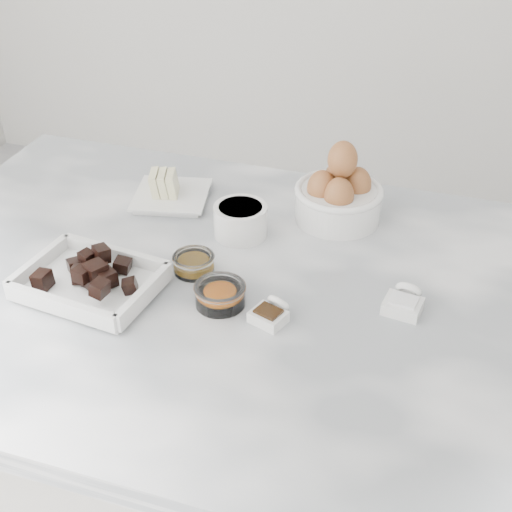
{
  "coord_description": "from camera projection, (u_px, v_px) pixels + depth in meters",
  "views": [
    {
      "loc": [
        0.31,
        -0.85,
        1.61
      ],
      "look_at": [
        0.02,
        0.03,
        0.98
      ],
      "focal_mm": 50.0,
      "sensor_mm": 36.0,
      "label": 1
    }
  ],
  "objects": [
    {
      "name": "honey_bowl",
      "position": [
        194.0,
        263.0,
        1.14
      ],
      "size": [
        0.07,
        0.07,
        0.03
      ],
      "color": "white",
      "rests_on": "marble_slab"
    },
    {
      "name": "chocolate_dish",
      "position": [
        90.0,
        278.0,
        1.1
      ],
      "size": [
        0.22,
        0.18,
        0.06
      ],
      "color": "white",
      "rests_on": "marble_slab"
    },
    {
      "name": "zest_bowl",
      "position": [
        220.0,
        294.0,
        1.07
      ],
      "size": [
        0.08,
        0.08,
        0.03
      ],
      "color": "white",
      "rests_on": "marble_slab"
    },
    {
      "name": "sugar_ramekin",
      "position": [
        241.0,
        219.0,
        1.23
      ],
      "size": [
        0.09,
        0.09,
        0.06
      ],
      "color": "white",
      "rests_on": "marble_slab"
    },
    {
      "name": "marble_slab",
      "position": [
        238.0,
        295.0,
        1.13
      ],
      "size": [
        1.2,
        0.8,
        0.04
      ],
      "primitive_type": "cube",
      "color": "silver",
      "rests_on": "cabinet"
    },
    {
      "name": "vanilla_spoon",
      "position": [
        271.0,
        313.0,
        1.04
      ],
      "size": [
        0.06,
        0.07,
        0.04
      ],
      "color": "white",
      "rests_on": "marble_slab"
    },
    {
      "name": "salt_spoon",
      "position": [
        404.0,
        302.0,
        1.06
      ],
      "size": [
        0.06,
        0.07,
        0.04
      ],
      "color": "white",
      "rests_on": "marble_slab"
    },
    {
      "name": "egg_bowl",
      "position": [
        339.0,
        195.0,
        1.26
      ],
      "size": [
        0.16,
        0.16,
        0.15
      ],
      "color": "white",
      "rests_on": "marble_slab"
    },
    {
      "name": "butter_plate",
      "position": [
        170.0,
        191.0,
        1.33
      ],
      "size": [
        0.16,
        0.16,
        0.06
      ],
      "color": "white",
      "rests_on": "marble_slab"
    },
    {
      "name": "cabinet",
      "position": [
        242.0,
        486.0,
        1.39
      ],
      "size": [
        1.1,
        0.7,
        0.9
      ],
      "primitive_type": "cube",
      "color": "beige",
      "rests_on": "ground"
    }
  ]
}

